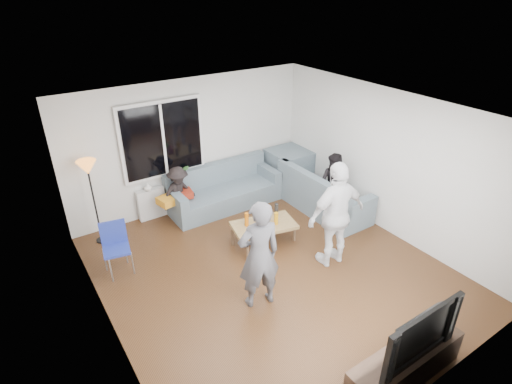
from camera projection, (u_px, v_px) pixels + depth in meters
floor at (271, 271)px, 6.66m from camera, size 5.00×5.50×0.04m
ceiling at (275, 114)px, 5.43m from camera, size 5.00×5.50×0.04m
wall_back at (191, 144)px, 8.08m from camera, size 5.00×0.04×2.60m
wall_front at (438, 314)px, 4.00m from camera, size 5.00×0.04×2.60m
wall_left at (99, 258)px, 4.80m from camera, size 0.04×5.50×2.60m
wall_right at (388, 162)px, 7.28m from camera, size 0.04×5.50×2.60m
window_frame at (162, 139)px, 7.61m from camera, size 1.62×0.06×1.47m
window_glass at (163, 140)px, 7.58m from camera, size 1.50×0.02×1.35m
window_mullion at (164, 140)px, 7.57m from camera, size 0.05×0.03×1.35m
radiator at (170, 199)px, 8.16m from camera, size 1.30×0.12×0.62m
potted_plant at (184, 173)px, 8.08m from camera, size 0.23×0.20×0.34m
vase at (148, 187)px, 7.75m from camera, size 0.17×0.17×0.15m
sofa_back_section at (224, 187)px, 8.33m from camera, size 2.30×0.85×0.85m
sofa_right_section at (324, 191)px, 8.19m from camera, size 2.00×0.85×0.85m
sofa_corner at (289, 169)px, 9.15m from camera, size 0.85×0.85×0.85m
cushion_yellow at (169, 200)px, 7.68m from camera, size 0.44×0.39×0.14m
cushion_red at (183, 194)px, 7.90m from camera, size 0.40×0.35×0.13m
coffee_table at (264, 233)px, 7.25m from camera, size 1.20×0.82×0.40m
pitcher at (263, 223)px, 7.02m from camera, size 0.17×0.17×0.17m
side_chair at (117, 250)px, 6.41m from camera, size 0.47×0.47×0.86m
floor_lamp at (95, 203)px, 7.03m from camera, size 0.32×0.32×1.56m
player_left at (259, 255)px, 5.62m from camera, size 0.68×0.52×1.68m
player_right at (336, 215)px, 6.45m from camera, size 1.08×0.51×1.80m
spectator_right at (334, 186)px, 7.89m from camera, size 0.66×0.75×1.30m
spectator_back at (179, 194)px, 7.82m from camera, size 0.78×0.54×1.10m
tv_console at (405, 365)px, 4.76m from camera, size 1.60×0.40×0.44m
television at (414, 330)px, 4.50m from camera, size 1.20×0.16×0.69m
bottle_b at (261, 222)px, 6.97m from camera, size 0.08×0.08×0.26m
bottle_c at (259, 215)px, 7.24m from camera, size 0.07×0.07×0.19m
bottle_a at (247, 219)px, 7.04m from camera, size 0.07×0.07×0.25m
bottle_e at (276, 209)px, 7.38m from camera, size 0.07×0.07×0.22m
bottle_d at (276, 218)px, 7.10m from camera, size 0.07×0.07×0.22m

